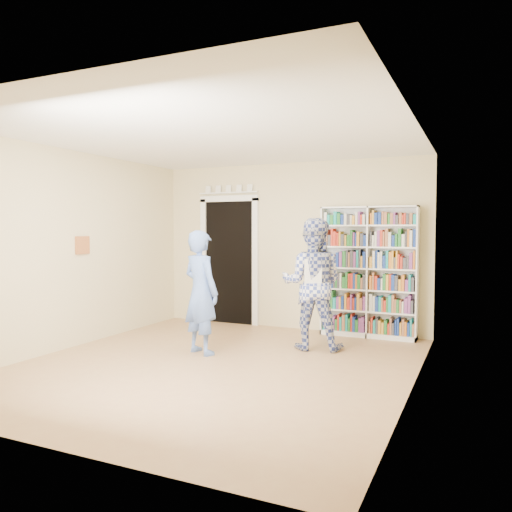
# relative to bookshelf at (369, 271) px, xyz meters

# --- Properties ---
(floor) EXTENTS (5.00, 5.00, 0.00)m
(floor) POSITION_rel_bookshelf_xyz_m (-1.32, -2.34, -0.99)
(floor) COLOR #A57550
(floor) RESTS_ON ground
(ceiling) EXTENTS (5.00, 5.00, 0.00)m
(ceiling) POSITION_rel_bookshelf_xyz_m (-1.32, -2.34, 1.71)
(ceiling) COLOR white
(ceiling) RESTS_ON wall_back
(wall_back) EXTENTS (4.50, 0.00, 4.50)m
(wall_back) POSITION_rel_bookshelf_xyz_m (-1.32, 0.16, 0.36)
(wall_back) COLOR beige
(wall_back) RESTS_ON floor
(wall_left) EXTENTS (0.00, 5.00, 5.00)m
(wall_left) POSITION_rel_bookshelf_xyz_m (-3.57, -2.34, 0.36)
(wall_left) COLOR beige
(wall_left) RESTS_ON floor
(wall_right) EXTENTS (0.00, 5.00, 5.00)m
(wall_right) POSITION_rel_bookshelf_xyz_m (0.93, -2.34, 0.36)
(wall_right) COLOR beige
(wall_right) RESTS_ON floor
(bookshelf) EXTENTS (1.43, 0.27, 1.96)m
(bookshelf) POSITION_rel_bookshelf_xyz_m (0.00, 0.00, 0.00)
(bookshelf) COLOR white
(bookshelf) RESTS_ON floor
(doorway) EXTENTS (1.10, 0.08, 2.43)m
(doorway) POSITION_rel_bookshelf_xyz_m (-2.42, 0.13, 0.19)
(doorway) COLOR black
(doorway) RESTS_ON floor
(wall_art) EXTENTS (0.03, 0.25, 0.25)m
(wall_art) POSITION_rel_bookshelf_xyz_m (-3.55, -2.14, 0.41)
(wall_art) COLOR brown
(wall_art) RESTS_ON wall_left
(man_blue) EXTENTS (0.68, 0.57, 1.61)m
(man_blue) POSITION_rel_bookshelf_xyz_m (-1.77, -1.92, -0.19)
(man_blue) COLOR #5575BD
(man_blue) RESTS_ON floor
(man_plaid) EXTENTS (0.97, 0.82, 1.77)m
(man_plaid) POSITION_rel_bookshelf_xyz_m (-0.53, -1.07, -0.11)
(man_plaid) COLOR #2F3E90
(man_plaid) RESTS_ON floor
(paper_sheet) EXTENTS (0.21, 0.10, 0.32)m
(paper_sheet) POSITION_rel_bookshelf_xyz_m (-0.45, -1.32, 0.09)
(paper_sheet) COLOR white
(paper_sheet) RESTS_ON man_plaid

